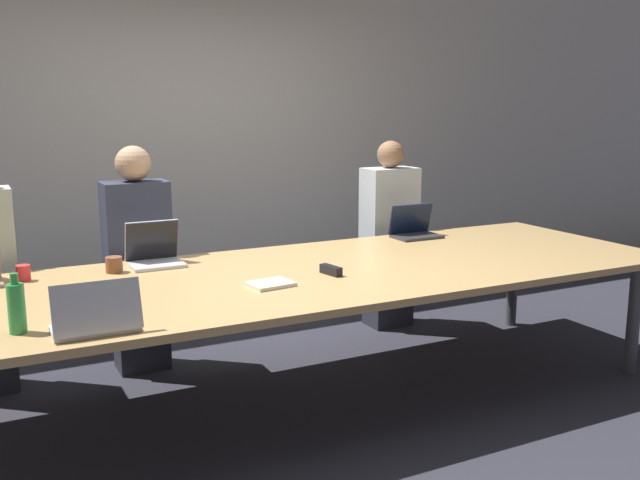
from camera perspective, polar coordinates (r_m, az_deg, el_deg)
ground_plane at (r=4.20m, az=-2.82°, el=-12.97°), size 24.00×24.00×0.00m
curtain_wall at (r=5.87m, az=-11.74°, el=7.82°), size 12.00×0.06×2.80m
conference_table at (r=3.96m, az=-2.92°, el=-3.36°), size 4.71×1.47×0.77m
laptop_far_right at (r=5.05m, az=7.50°, el=1.00°), size 0.33×0.23×0.23m
person_far_right at (r=5.44m, az=5.54°, el=0.20°), size 0.40×0.24×1.42m
laptop_far_midleft at (r=4.26m, az=-13.13°, el=-0.97°), size 0.31×0.25×0.26m
person_far_midleft at (r=4.66m, az=-14.35°, el=-1.75°), size 0.40×0.24×1.44m
cup_far_midleft at (r=4.13m, az=-16.15°, el=-1.91°), size 0.09×0.09×0.09m
cup_far_left at (r=4.10m, az=-22.65°, el=-2.46°), size 0.07×0.07×0.09m
laptop_near_left at (r=3.08m, az=-17.49°, el=-5.97°), size 0.35×0.22×0.23m
bottle_near_left at (r=3.18m, az=-23.11°, el=-4.99°), size 0.07×0.07×0.25m
stapler at (r=3.92m, az=0.88°, el=-2.43°), size 0.07×0.16×0.05m
notebook at (r=3.70m, az=-3.98°, el=-3.53°), size 0.24×0.20×0.02m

